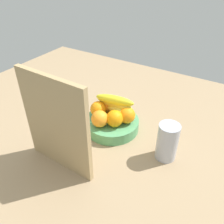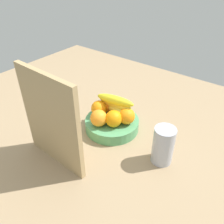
# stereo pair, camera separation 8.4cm
# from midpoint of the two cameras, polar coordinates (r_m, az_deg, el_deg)

# --- Properties ---
(ground_plane) EXTENTS (1.80, 1.40, 0.03)m
(ground_plane) POSITION_cam_midpoint_polar(r_m,az_deg,el_deg) (1.07, -2.96, -4.08)
(ground_plane) COLOR #9C825F
(fruit_bowl) EXTENTS (0.23, 0.23, 0.05)m
(fruit_bowl) POSITION_cam_midpoint_polar(r_m,az_deg,el_deg) (1.03, -2.33, -3.00)
(fruit_bowl) COLOR #529E66
(fruit_bowl) RESTS_ON ground_plane
(orange_front_left) EXTENTS (0.07, 0.07, 0.07)m
(orange_front_left) POSITION_cam_midpoint_polar(r_m,az_deg,el_deg) (0.96, -5.32, -1.81)
(orange_front_left) COLOR orange
(orange_front_left) RESTS_ON fruit_bowl
(orange_front_right) EXTENTS (0.07, 0.07, 0.07)m
(orange_front_right) POSITION_cam_midpoint_polar(r_m,az_deg,el_deg) (0.96, -1.85, -1.67)
(orange_front_right) COLOR orange
(orange_front_right) RESTS_ON fruit_bowl
(orange_center) EXTENTS (0.07, 0.07, 0.07)m
(orange_center) POSITION_cam_midpoint_polar(r_m,az_deg,el_deg) (0.98, 1.22, -0.84)
(orange_center) COLOR orange
(orange_center) RESTS_ON fruit_bowl
(orange_back_left) EXTENTS (0.07, 0.07, 0.07)m
(orange_back_left) POSITION_cam_midpoint_polar(r_m,az_deg,el_deg) (1.02, -0.46, 0.78)
(orange_back_left) COLOR orange
(orange_back_left) RESTS_ON fruit_bowl
(orange_back_right) EXTENTS (0.07, 0.07, 0.07)m
(orange_back_right) POSITION_cam_midpoint_polar(r_m,az_deg,el_deg) (1.05, -3.06, 1.59)
(orange_back_right) COLOR orange
(orange_back_right) RESTS_ON fruit_bowl
(orange_top_stack) EXTENTS (0.07, 0.07, 0.07)m
(orange_top_stack) POSITION_cam_midpoint_polar(r_m,az_deg,el_deg) (1.03, -5.70, 0.62)
(orange_top_stack) COLOR orange
(orange_top_stack) RESTS_ON fruit_bowl
(banana_bunch) EXTENTS (0.19, 0.12, 0.11)m
(banana_bunch) POSITION_cam_midpoint_polar(r_m,az_deg,el_deg) (1.01, -1.50, 1.31)
(banana_bunch) COLOR yellow
(banana_bunch) RESTS_ON fruit_bowl
(cutting_board) EXTENTS (0.28, 0.03, 0.36)m
(cutting_board) POSITION_cam_midpoint_polar(r_m,az_deg,el_deg) (0.81, -16.44, -3.08)
(cutting_board) COLOR tan
(cutting_board) RESTS_ON ground_plane
(thermos_tumbler) EXTENTS (0.08, 0.08, 0.15)m
(thermos_tumbler) POSITION_cam_midpoint_polar(r_m,az_deg,el_deg) (0.88, 10.65, -7.21)
(thermos_tumbler) COLOR #B0B5C4
(thermos_tumbler) RESTS_ON ground_plane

